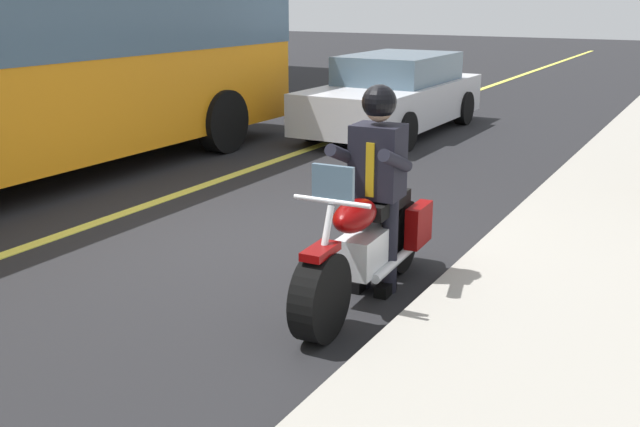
{
  "coord_description": "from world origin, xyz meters",
  "views": [
    {
      "loc": [
        5.74,
        3.92,
        2.4
      ],
      "look_at": [
        0.97,
        1.2,
        0.75
      ],
      "focal_mm": 40.57,
      "sensor_mm": 36.0,
      "label": 1
    }
  ],
  "objects": [
    {
      "name": "rider_main",
      "position": [
        0.53,
        1.49,
        1.04
      ],
      "size": [
        0.64,
        0.57,
        1.74
      ],
      "color": "black",
      "rests_on": "ground_plane"
    },
    {
      "name": "lane_center_stripe",
      "position": [
        0.0,
        -2.0,
        0.01
      ],
      "size": [
        60.0,
        0.16,
        0.01
      ],
      "primitive_type": "cube",
      "color": "#E5DB4C",
      "rests_on": "ground_plane"
    },
    {
      "name": "ground_plane",
      "position": [
        0.0,
        0.0,
        0.0
      ],
      "size": [
        80.0,
        80.0,
        0.0
      ],
      "primitive_type": "plane",
      "color": "black"
    },
    {
      "name": "motorcycle_main",
      "position": [
        0.72,
        1.5,
        0.45
      ],
      "size": [
        2.22,
        0.67,
        1.26
      ],
      "color": "black",
      "rests_on": "ground_plane"
    },
    {
      "name": "car_silver",
      "position": [
        -6.46,
        -1.45,
        0.69
      ],
      "size": [
        4.6,
        1.92,
        1.4
      ],
      "color": "silver",
      "rests_on": "ground_plane"
    }
  ]
}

